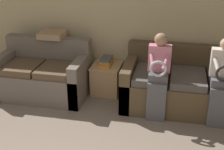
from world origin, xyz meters
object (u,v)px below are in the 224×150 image
object	(u,v)px
couch_main	(187,86)
throw_pillow	(53,34)
side_shelf	(107,78)
book_stack	(106,62)
child_right_seated	(222,80)
child_left_seated	(158,73)
couch_side	(44,76)

from	to	relation	value
couch_main	throw_pillow	xyz separation A→B (m)	(-2.26, 0.21, 0.65)
side_shelf	book_stack	xyz separation A→B (m)	(-0.01, -0.00, 0.30)
throw_pillow	child_right_seated	bearing A→B (deg)	-13.15
child_left_seated	side_shelf	distance (m)	1.19
child_left_seated	child_right_seated	xyz separation A→B (m)	(0.86, -0.00, -0.02)
child_right_seated	throw_pillow	size ratio (longest dim) A/B	3.06
couch_side	side_shelf	world-z (taller)	couch_side
child_left_seated	throw_pillow	bearing A→B (deg)	161.13
couch_main	throw_pillow	distance (m)	2.36
couch_main	child_right_seated	xyz separation A→B (m)	(0.43, -0.42, 0.34)
child_left_seated	book_stack	world-z (taller)	child_left_seated
couch_side	child_left_seated	bearing A→B (deg)	-9.83
couch_main	throw_pillow	bearing A→B (deg)	174.76
book_stack	couch_side	bearing A→B (deg)	-163.40
child_right_seated	book_stack	world-z (taller)	child_right_seated
couch_side	book_stack	bearing A→B (deg)	16.60
side_shelf	book_stack	size ratio (longest dim) A/B	1.57
throw_pillow	couch_side	bearing A→B (deg)	-107.40
child_left_seated	throw_pillow	distance (m)	1.95
couch_main	couch_side	distance (m)	2.35
side_shelf	throw_pillow	distance (m)	1.17
couch_side	child_right_seated	size ratio (longest dim) A/B	1.19
couch_main	side_shelf	xyz separation A→B (m)	(-1.33, 0.22, -0.08)
couch_side	book_stack	size ratio (longest dim) A/B	4.32
child_left_seated	child_right_seated	size ratio (longest dim) A/B	1.02
book_stack	side_shelf	bearing A→B (deg)	6.27
book_stack	throw_pillow	xyz separation A→B (m)	(-0.92, -0.01, 0.42)
couch_side	throw_pillow	xyz separation A→B (m)	(0.09, 0.29, 0.64)
throw_pillow	side_shelf	bearing A→B (deg)	0.57
couch_main	book_stack	xyz separation A→B (m)	(-1.34, 0.22, 0.23)
couch_main	child_left_seated	size ratio (longest dim) A/B	1.56
child_right_seated	couch_side	bearing A→B (deg)	173.10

